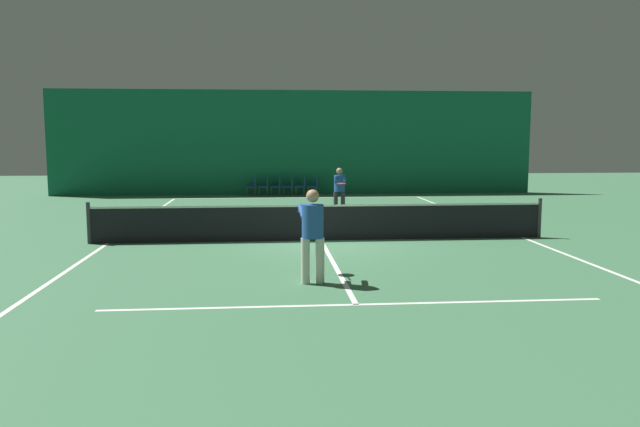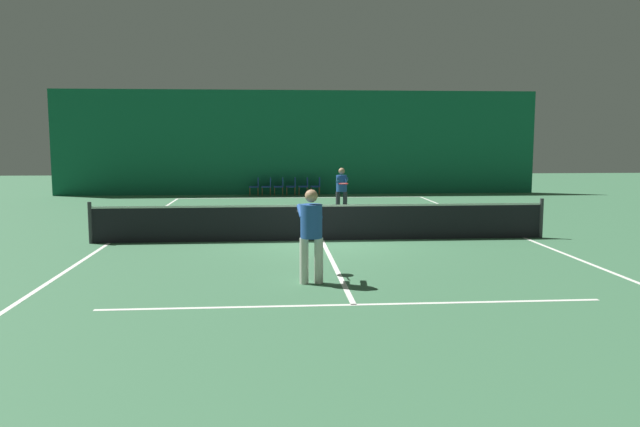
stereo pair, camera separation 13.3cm
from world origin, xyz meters
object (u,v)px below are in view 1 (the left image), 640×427
player_far (339,187)px  courtside_chair_1 (265,185)px  courtside_chair_2 (277,185)px  courtside_chair_4 (302,185)px  courtside_chair_3 (289,185)px  courtside_chair_0 (252,185)px  courtside_chair_5 (314,185)px  player_near (312,229)px  tennis_net (321,221)px

player_far → courtside_chair_1: 7.92m
courtside_chair_2 → courtside_chair_4: size_ratio=1.00×
courtside_chair_2 → courtside_chair_3: size_ratio=1.00×
courtside_chair_0 → courtside_chair_4: bearing=90.0°
courtside_chair_2 → courtside_chair_5: bearing=90.0°
player_near → courtside_chair_0: size_ratio=2.09×
player_near → courtside_chair_1: player_near is taller
courtside_chair_0 → courtside_chair_3: (1.73, 0.00, 0.00)m
player_near → courtside_chair_5: size_ratio=2.09×
courtside_chair_5 → player_near: bearing=-4.5°
player_near → courtside_chair_4: bearing=-6.3°
player_near → courtside_chair_1: size_ratio=2.09×
tennis_net → courtside_chair_4: (0.24, 13.10, -0.03)m
player_near → courtside_chair_2: player_near is taller
courtside_chair_0 → courtside_chair_1: same height
courtside_chair_1 → tennis_net: bearing=6.5°
player_near → tennis_net: bearing=-10.6°
tennis_net → courtside_chair_5: size_ratio=14.29×
player_far → courtside_chair_5: (-0.34, 7.46, -0.47)m
courtside_chair_5 → player_far: bearing=2.6°
courtside_chair_3 → courtside_chair_2: bearing=-90.0°
courtside_chair_0 → courtside_chair_2: same height
player_near → courtside_chair_5: bearing=-8.1°
courtside_chair_4 → courtside_chair_5: 0.58m
player_near → courtside_chair_4: (0.83, 17.91, -0.54)m
courtside_chair_2 → courtside_chair_0: bearing=-90.0°
courtside_chair_1 → courtside_chair_3: 1.15m
courtside_chair_0 → courtside_chair_1: size_ratio=1.00×
player_near → courtside_chair_4: player_near is taller
courtside_chair_3 → courtside_chair_5: same height
player_near → player_far: bearing=-13.1°
player_near → courtside_chair_0: 17.98m
player_far → courtside_chair_0: player_far is taller
player_far → courtside_chair_4: player_far is taller
courtside_chair_0 → courtside_chair_1: (0.58, 0.00, 0.00)m
courtside_chair_3 → tennis_net: bearing=1.5°
courtside_chair_0 → courtside_chair_1: bearing=90.0°
courtside_chair_1 → courtside_chair_4: (1.73, 0.00, 0.00)m
player_far → courtside_chair_2: (-2.07, 7.46, -0.47)m
tennis_net → player_near: (-0.59, -4.81, 0.51)m
courtside_chair_0 → player_near: bearing=4.7°
courtside_chair_0 → courtside_chair_2: bearing=90.0°
courtside_chair_1 → courtside_chair_3: size_ratio=1.00×
tennis_net → player_far: bearing=78.5°
tennis_net → player_far: size_ratio=7.32×
courtside_chair_1 → courtside_chair_2: (0.58, 0.00, 0.00)m
courtside_chair_1 → courtside_chair_2: size_ratio=1.00×
courtside_chair_1 → courtside_chair_0: bearing=-90.0°
tennis_net → courtside_chair_1: (-1.49, 13.10, -0.03)m
courtside_chair_3 → courtside_chair_5: bearing=90.0°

